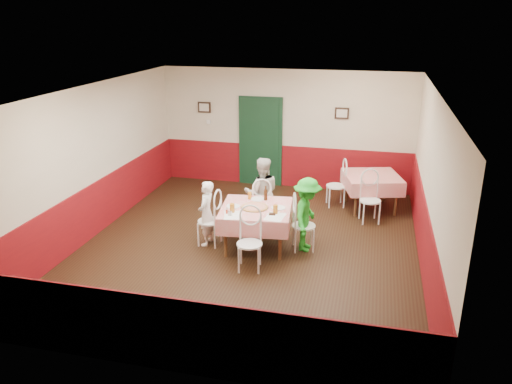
% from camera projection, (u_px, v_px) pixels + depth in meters
% --- Properties ---
extents(floor, '(7.00, 7.00, 0.00)m').
position_uv_depth(floor, '(250.00, 246.00, 9.09)').
color(floor, black).
rests_on(floor, ground).
extents(ceiling, '(7.00, 7.00, 0.00)m').
position_uv_depth(ceiling, '(249.00, 91.00, 8.14)').
color(ceiling, white).
rests_on(ceiling, back_wall).
extents(back_wall, '(6.00, 0.10, 2.80)m').
position_uv_depth(back_wall, '(286.00, 129.00, 11.82)').
color(back_wall, beige).
rests_on(back_wall, ground).
extents(front_wall, '(6.00, 0.10, 2.80)m').
position_uv_depth(front_wall, '(170.00, 267.00, 5.41)').
color(front_wall, beige).
rests_on(front_wall, ground).
extents(left_wall, '(0.10, 7.00, 2.80)m').
position_uv_depth(left_wall, '(93.00, 161.00, 9.28)').
color(left_wall, beige).
rests_on(left_wall, ground).
extents(right_wall, '(0.10, 7.00, 2.80)m').
position_uv_depth(right_wall, '(431.00, 186.00, 7.95)').
color(right_wall, beige).
rests_on(right_wall, ground).
extents(wainscot_back, '(6.00, 0.03, 1.00)m').
position_uv_depth(wainscot_back, '(285.00, 166.00, 12.11)').
color(wainscot_back, maroon).
rests_on(wainscot_back, ground).
extents(wainscot_front, '(6.00, 0.03, 1.00)m').
position_uv_depth(wainscot_front, '(175.00, 336.00, 5.73)').
color(wainscot_front, maroon).
rests_on(wainscot_front, ground).
extents(wainscot_left, '(0.03, 7.00, 1.00)m').
position_uv_depth(wainscot_left, '(99.00, 206.00, 9.58)').
color(wainscot_left, maroon).
rests_on(wainscot_left, ground).
extents(wainscot_right, '(0.03, 7.00, 1.00)m').
position_uv_depth(wainscot_right, '(424.00, 237.00, 8.26)').
color(wainscot_right, maroon).
rests_on(wainscot_right, ground).
extents(door, '(0.96, 0.06, 2.10)m').
position_uv_depth(door, '(260.00, 143.00, 12.02)').
color(door, black).
rests_on(door, ground).
extents(picture_left, '(0.32, 0.03, 0.26)m').
position_uv_depth(picture_left, '(204.00, 107.00, 12.06)').
color(picture_left, black).
rests_on(picture_left, back_wall).
extents(picture_right, '(0.32, 0.03, 0.26)m').
position_uv_depth(picture_right, '(342.00, 113.00, 11.33)').
color(picture_right, black).
rests_on(picture_right, back_wall).
extents(thermostat, '(0.10, 0.03, 0.10)m').
position_uv_depth(thermostat, '(209.00, 122.00, 12.16)').
color(thermostat, white).
rests_on(thermostat, back_wall).
extents(main_table, '(1.35, 1.35, 0.77)m').
position_uv_depth(main_table, '(256.00, 227.00, 8.94)').
color(main_table, red).
rests_on(main_table, ground).
extents(second_table, '(1.38, 1.38, 0.77)m').
position_uv_depth(second_table, '(371.00, 192.00, 10.71)').
color(second_table, red).
rests_on(second_table, ground).
extents(chair_left, '(0.44, 0.44, 0.90)m').
position_uv_depth(chair_left, '(209.00, 221.00, 9.01)').
color(chair_left, white).
rests_on(chair_left, ground).
extents(chair_right, '(0.52, 0.52, 0.90)m').
position_uv_depth(chair_right, '(304.00, 226.00, 8.81)').
color(chair_right, white).
rests_on(chair_right, ground).
extents(chair_far, '(0.52, 0.52, 0.90)m').
position_uv_depth(chair_far, '(261.00, 206.00, 9.71)').
color(chair_far, white).
rests_on(chair_far, ground).
extents(chair_near, '(0.48, 0.48, 0.90)m').
position_uv_depth(chair_near, '(250.00, 244.00, 8.12)').
color(chair_near, white).
rests_on(chair_near, ground).
extents(chair_second_a, '(0.52, 0.52, 0.90)m').
position_uv_depth(chair_second_a, '(336.00, 186.00, 10.85)').
color(chair_second_a, white).
rests_on(chair_second_a, ground).
extents(chair_second_b, '(0.52, 0.52, 0.90)m').
position_uv_depth(chair_second_b, '(370.00, 201.00, 9.99)').
color(chair_second_b, white).
rests_on(chair_second_b, ground).
extents(pizza, '(0.51, 0.51, 0.03)m').
position_uv_depth(pizza, '(254.00, 207.00, 8.79)').
color(pizza, '#B74723').
rests_on(pizza, main_table).
extents(plate_left, '(0.28, 0.28, 0.01)m').
position_uv_depth(plate_left, '(233.00, 206.00, 8.84)').
color(plate_left, white).
rests_on(plate_left, main_table).
extents(plate_right, '(0.28, 0.28, 0.01)m').
position_uv_depth(plate_right, '(278.00, 208.00, 8.78)').
color(plate_right, white).
rests_on(plate_right, main_table).
extents(plate_far, '(0.28, 0.28, 0.01)m').
position_uv_depth(plate_far, '(257.00, 199.00, 9.19)').
color(plate_far, white).
rests_on(plate_far, main_table).
extents(glass_a, '(0.09, 0.09, 0.16)m').
position_uv_depth(glass_a, '(232.00, 208.00, 8.57)').
color(glass_a, '#BF7219').
rests_on(glass_a, main_table).
extents(glass_b, '(0.09, 0.09, 0.15)m').
position_uv_depth(glass_b, '(275.00, 209.00, 8.52)').
color(glass_b, '#BF7219').
rests_on(glass_b, main_table).
extents(glass_c, '(0.08, 0.08, 0.13)m').
position_uv_depth(glass_c, '(250.00, 196.00, 9.19)').
color(glass_c, '#BF7219').
rests_on(glass_c, main_table).
extents(beer_bottle, '(0.07, 0.07, 0.24)m').
position_uv_depth(beer_bottle, '(266.00, 194.00, 9.12)').
color(beer_bottle, '#381C0A').
rests_on(beer_bottle, main_table).
extents(shaker_a, '(0.04, 0.04, 0.09)m').
position_uv_depth(shaker_a, '(229.00, 213.00, 8.44)').
color(shaker_a, silver).
rests_on(shaker_a, main_table).
extents(shaker_b, '(0.04, 0.04, 0.09)m').
position_uv_depth(shaker_b, '(231.00, 213.00, 8.43)').
color(shaker_b, silver).
rests_on(shaker_b, main_table).
extents(shaker_c, '(0.04, 0.04, 0.09)m').
position_uv_depth(shaker_c, '(227.00, 211.00, 8.52)').
color(shaker_c, '#B23319').
rests_on(shaker_c, main_table).
extents(menu_left, '(0.39, 0.46, 0.00)m').
position_uv_depth(menu_left, '(233.00, 215.00, 8.47)').
color(menu_left, white).
rests_on(menu_left, main_table).
extents(menu_right, '(0.34, 0.43, 0.00)m').
position_uv_depth(menu_right, '(275.00, 217.00, 8.40)').
color(menu_right, white).
rests_on(menu_right, main_table).
extents(wallet, '(0.12, 0.10, 0.02)m').
position_uv_depth(wallet, '(272.00, 214.00, 8.49)').
color(wallet, black).
rests_on(wallet, main_table).
extents(diner_left, '(0.30, 0.45, 1.20)m').
position_uv_depth(diner_left, '(206.00, 213.00, 8.97)').
color(diner_left, gray).
rests_on(diner_left, ground).
extents(diner_far, '(0.81, 0.71, 1.42)m').
position_uv_depth(diner_far, '(262.00, 193.00, 9.67)').
color(diner_far, gray).
rests_on(diner_far, ground).
extents(diner_right, '(0.54, 0.89, 1.34)m').
position_uv_depth(diner_right, '(307.00, 215.00, 8.74)').
color(diner_right, gray).
rests_on(diner_right, ground).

